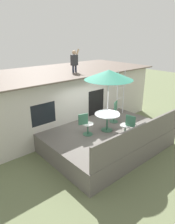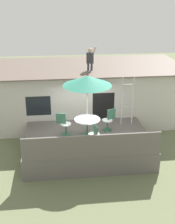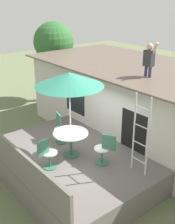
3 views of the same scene
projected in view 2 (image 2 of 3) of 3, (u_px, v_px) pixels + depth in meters
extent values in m
plane|color=#66704C|center=(87.00, 152.00, 12.65)|extent=(40.00, 40.00, 0.00)
cube|color=beige|center=(79.00, 93.00, 15.42)|extent=(10.00, 4.00, 2.77)
cube|color=#66564C|center=(79.00, 66.00, 14.88)|extent=(10.50, 4.50, 0.06)
cube|color=black|center=(38.00, 106.00, 13.33)|extent=(1.10, 0.03, 0.90)
cube|color=black|center=(103.00, 113.00, 13.82)|extent=(1.00, 0.03, 2.00)
cube|color=#605B56|center=(87.00, 143.00, 12.50)|extent=(5.05, 3.75, 0.80)
cube|color=#605B56|center=(92.00, 147.00, 10.50)|extent=(4.95, 0.08, 0.90)
cylinder|color=#33664C|center=(87.00, 135.00, 12.27)|extent=(0.48, 0.48, 0.03)
cylinder|color=#33664C|center=(87.00, 127.00, 12.14)|extent=(0.07, 0.07, 0.71)
cylinder|color=silver|center=(87.00, 119.00, 12.00)|extent=(1.04, 1.04, 0.03)
cylinder|color=silver|center=(87.00, 109.00, 11.82)|extent=(0.04, 0.04, 2.40)
cone|color=#338C72|center=(87.00, 81.00, 11.38)|extent=(1.90, 1.90, 0.38)
cylinder|color=silver|center=(122.00, 101.00, 12.86)|extent=(0.04, 0.04, 2.20)
cylinder|color=silver|center=(133.00, 101.00, 12.91)|extent=(0.04, 0.04, 2.20)
cylinder|color=silver|center=(127.00, 117.00, 13.17)|extent=(0.48, 0.03, 0.03)
cylinder|color=silver|center=(127.00, 107.00, 12.98)|extent=(0.48, 0.03, 0.03)
cylinder|color=silver|center=(128.00, 96.00, 12.79)|extent=(0.48, 0.03, 0.03)
cylinder|color=silver|center=(128.00, 85.00, 12.60)|extent=(0.48, 0.03, 0.03)
cylinder|color=#33384C|center=(88.00, 67.00, 13.99)|extent=(0.10, 0.10, 0.34)
cylinder|color=#33384C|center=(92.00, 67.00, 14.00)|extent=(0.10, 0.10, 0.34)
cube|color=#333338|center=(90.00, 58.00, 13.83)|extent=(0.32, 0.20, 0.50)
sphere|color=tan|center=(90.00, 50.00, 13.70)|extent=(0.20, 0.20, 0.20)
cylinder|color=tan|center=(94.00, 51.00, 13.74)|extent=(0.26, 0.08, 0.44)
cylinder|color=#33664C|center=(66.00, 134.00, 12.40)|extent=(0.40, 0.40, 0.02)
cylinder|color=#33664C|center=(66.00, 129.00, 12.32)|extent=(0.06, 0.06, 0.44)
cylinder|color=silver|center=(66.00, 124.00, 12.23)|extent=(0.44, 0.44, 0.04)
cube|color=#33664C|center=(61.00, 118.00, 12.16)|extent=(0.40, 0.14, 0.44)
cylinder|color=#33664C|center=(107.00, 130.00, 12.76)|extent=(0.40, 0.40, 0.02)
cylinder|color=#33664C|center=(107.00, 125.00, 12.67)|extent=(0.06, 0.06, 0.44)
cylinder|color=silver|center=(107.00, 120.00, 12.59)|extent=(0.44, 0.44, 0.04)
cube|color=#33664C|center=(111.00, 114.00, 12.59)|extent=(0.38, 0.21, 0.44)
cylinder|color=#33664C|center=(94.00, 145.00, 11.52)|extent=(0.40, 0.40, 0.02)
cylinder|color=#33664C|center=(94.00, 140.00, 11.44)|extent=(0.06, 0.06, 0.44)
cylinder|color=silver|center=(94.00, 135.00, 11.35)|extent=(0.44, 0.44, 0.04)
cube|color=#33664C|center=(96.00, 131.00, 11.08)|extent=(0.11, 0.40, 0.44)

